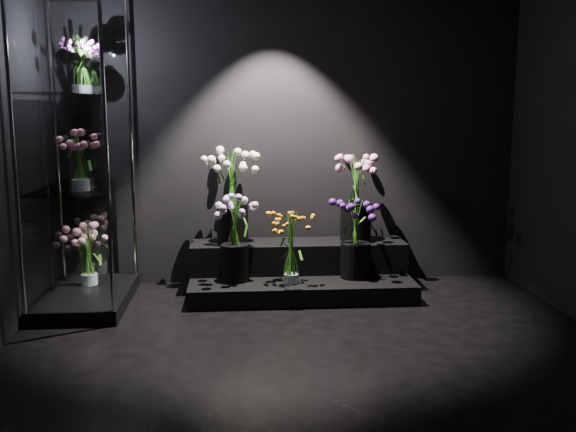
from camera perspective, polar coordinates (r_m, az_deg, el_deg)
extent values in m
plane|color=black|center=(3.93, 2.54, -13.39)|extent=(4.00, 4.00, 0.00)
plane|color=black|center=(5.61, 0.13, 8.24)|extent=(4.00, 0.00, 4.00)
plane|color=black|center=(1.66, 11.40, 4.65)|extent=(4.00, 0.00, 4.00)
cube|color=black|center=(5.36, 1.11, -6.17)|extent=(1.82, 0.81, 0.15)
cube|color=black|center=(5.51, 0.91, -3.58)|extent=(1.82, 0.40, 0.25)
cube|color=black|center=(5.33, -17.43, -6.95)|extent=(0.65, 1.09, 0.11)
cube|color=white|center=(5.16, -17.92, 2.37)|extent=(0.59, 1.03, 0.01)
cube|color=white|center=(5.12, -18.33, 10.24)|extent=(0.59, 1.03, 0.01)
cylinder|color=white|center=(5.12, 0.28, -4.82)|extent=(0.13, 0.13, 0.21)
cylinder|color=black|center=(5.20, -4.70, -4.15)|extent=(0.23, 0.23, 0.30)
cylinder|color=black|center=(5.31, 6.00, -3.93)|extent=(0.25, 0.25, 0.29)
cylinder|color=black|center=(5.46, -4.96, -0.62)|extent=(0.26, 0.26, 0.33)
cylinder|color=black|center=(5.55, 6.04, -0.49)|extent=(0.27, 0.27, 0.32)
cylinder|color=white|center=(4.93, -17.97, 3.54)|extent=(0.14, 0.14, 0.24)
cylinder|color=white|center=(5.28, -17.62, 11.32)|extent=(0.11, 0.11, 0.19)
cylinder|color=white|center=(5.46, -17.28, -4.52)|extent=(0.14, 0.14, 0.27)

